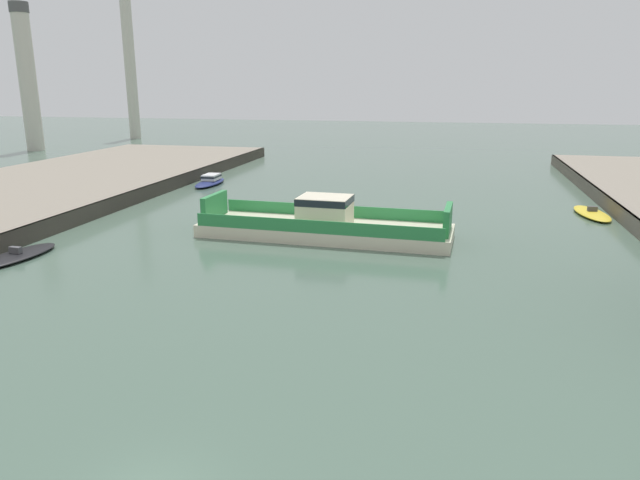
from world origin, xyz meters
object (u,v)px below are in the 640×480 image
object	(u,v)px
chain_ferry	(325,225)
smokestack_distant_a	(27,73)
moored_boat_near_right	(16,256)
moored_boat_mid_right	(210,181)
moored_boat_far_right	(592,213)
smokestack_distant_b	(130,59)

from	to	relation	value
chain_ferry	smokestack_distant_a	world-z (taller)	smokestack_distant_a
moored_boat_near_right	moored_boat_mid_right	size ratio (longest dim) A/B	0.97
moored_boat_far_right	smokestack_distant_a	world-z (taller)	smokestack_distant_a
chain_ferry	moored_boat_mid_right	bearing A→B (deg)	131.52
chain_ferry	moored_boat_mid_right	size ratio (longest dim) A/B	2.74
moored_boat_far_right	smokestack_distant_b	xyz separation A→B (m)	(-91.73, 70.05, 18.68)
moored_boat_mid_right	smokestack_distant_a	distance (m)	62.15
moored_boat_far_right	moored_boat_near_right	bearing A→B (deg)	-150.59
moored_boat_mid_right	moored_boat_near_right	bearing A→B (deg)	-91.49
moored_boat_near_right	smokestack_distant_b	world-z (taller)	smokestack_distant_b
moored_boat_far_right	chain_ferry	bearing A→B (deg)	-149.92
moored_boat_mid_right	moored_boat_far_right	world-z (taller)	moored_boat_mid_right
moored_boat_near_right	smokestack_distant_b	size ratio (longest dim) A/B	0.22
moored_boat_mid_right	smokestack_distant_a	bearing A→B (deg)	148.50
moored_boat_far_right	moored_boat_mid_right	bearing A→B (deg)	168.64
moored_boat_near_right	moored_boat_far_right	bearing A→B (deg)	29.41
moored_boat_mid_right	moored_boat_far_right	xyz separation A→B (m)	(45.93, -9.22, -0.25)
smokestack_distant_a	moored_boat_near_right	bearing A→B (deg)	-53.04
chain_ferry	moored_boat_near_right	bearing A→B (deg)	-151.37
smokestack_distant_a	smokestack_distant_b	distance (m)	30.05
chain_ferry	moored_boat_mid_right	distance (m)	31.64
moored_boat_far_right	smokestack_distant_b	bearing A→B (deg)	142.63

